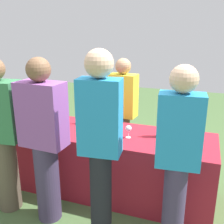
# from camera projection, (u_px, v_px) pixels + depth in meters

# --- Properties ---
(ground_plane) EXTENTS (12.00, 12.00, 0.00)m
(ground_plane) POSITION_uv_depth(u_px,v_px,m) (112.00, 190.00, 3.24)
(ground_plane) COLOR #476638
(tasting_table) EXTENTS (2.30, 0.77, 0.75)m
(tasting_table) POSITION_uv_depth(u_px,v_px,m) (112.00, 162.00, 3.13)
(tasting_table) COLOR maroon
(tasting_table) RESTS_ON ground_plane
(wine_bottle_0) EXTENTS (0.07, 0.07, 0.31)m
(wine_bottle_0) POSITION_uv_depth(u_px,v_px,m) (53.00, 111.00, 3.44)
(wine_bottle_0) COLOR black
(wine_bottle_0) RESTS_ON tasting_table
(wine_bottle_1) EXTENTS (0.07, 0.07, 0.32)m
(wine_bottle_1) POSITION_uv_depth(u_px,v_px,m) (88.00, 115.00, 3.27)
(wine_bottle_1) COLOR black
(wine_bottle_1) RESTS_ON tasting_table
(wine_bottle_2) EXTENTS (0.07, 0.07, 0.33)m
(wine_bottle_2) POSITION_uv_depth(u_px,v_px,m) (98.00, 119.00, 3.11)
(wine_bottle_2) COLOR black
(wine_bottle_2) RESTS_ON tasting_table
(wine_bottle_3) EXTENTS (0.08, 0.08, 0.32)m
(wine_bottle_3) POSITION_uv_depth(u_px,v_px,m) (160.00, 127.00, 2.87)
(wine_bottle_3) COLOR black
(wine_bottle_3) RESTS_ON tasting_table
(wine_bottle_4) EXTENTS (0.07, 0.07, 0.30)m
(wine_bottle_4) POSITION_uv_depth(u_px,v_px,m) (179.00, 129.00, 2.83)
(wine_bottle_4) COLOR black
(wine_bottle_4) RESTS_ON tasting_table
(wine_glass_0) EXTENTS (0.06, 0.06, 0.13)m
(wine_glass_0) POSITION_uv_depth(u_px,v_px,m) (53.00, 120.00, 3.15)
(wine_glass_0) COLOR silver
(wine_glass_0) RESTS_ON tasting_table
(wine_glass_1) EXTENTS (0.06, 0.06, 0.14)m
(wine_glass_1) POSITION_uv_depth(u_px,v_px,m) (87.00, 127.00, 2.90)
(wine_glass_1) COLOR silver
(wine_glass_1) RESTS_ON tasting_table
(wine_glass_2) EXTENTS (0.07, 0.07, 0.15)m
(wine_glass_2) POSITION_uv_depth(u_px,v_px,m) (103.00, 129.00, 2.84)
(wine_glass_2) COLOR silver
(wine_glass_2) RESTS_ON tasting_table
(wine_glass_3) EXTENTS (0.07, 0.07, 0.14)m
(wine_glass_3) POSITION_uv_depth(u_px,v_px,m) (114.00, 131.00, 2.78)
(wine_glass_3) COLOR silver
(wine_glass_3) RESTS_ON tasting_table
(wine_glass_4) EXTENTS (0.07, 0.07, 0.14)m
(wine_glass_4) POSITION_uv_depth(u_px,v_px,m) (129.00, 129.00, 2.85)
(wine_glass_4) COLOR silver
(wine_glass_4) RESTS_ON tasting_table
(ice_bucket) EXTENTS (0.23, 0.23, 0.16)m
(ice_bucket) POSITION_uv_depth(u_px,v_px,m) (190.00, 137.00, 2.70)
(ice_bucket) COLOR silver
(ice_bucket) RESTS_ON tasting_table
(server_pouring) EXTENTS (0.39, 0.24, 1.54)m
(server_pouring) POSITION_uv_depth(u_px,v_px,m) (123.00, 111.00, 3.56)
(server_pouring) COLOR brown
(server_pouring) RESTS_ON ground_plane
(guest_0) EXTENTS (0.46, 0.29, 1.63)m
(guest_0) POSITION_uv_depth(u_px,v_px,m) (2.00, 133.00, 2.68)
(guest_0) COLOR brown
(guest_0) RESTS_ON ground_plane
(guest_1) EXTENTS (0.45, 0.26, 1.66)m
(guest_1) POSITION_uv_depth(u_px,v_px,m) (44.00, 138.00, 2.52)
(guest_1) COLOR #3F3351
(guest_1) RESTS_ON ground_plane
(guest_2) EXTENTS (0.37, 0.23, 1.75)m
(guest_2) POSITION_uv_depth(u_px,v_px,m) (100.00, 141.00, 2.23)
(guest_2) COLOR black
(guest_2) RESTS_ON ground_plane
(guest_3) EXTENTS (0.37, 0.23, 1.64)m
(guest_3) POSITION_uv_depth(u_px,v_px,m) (178.00, 155.00, 2.15)
(guest_3) COLOR #3F3351
(guest_3) RESTS_ON ground_plane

